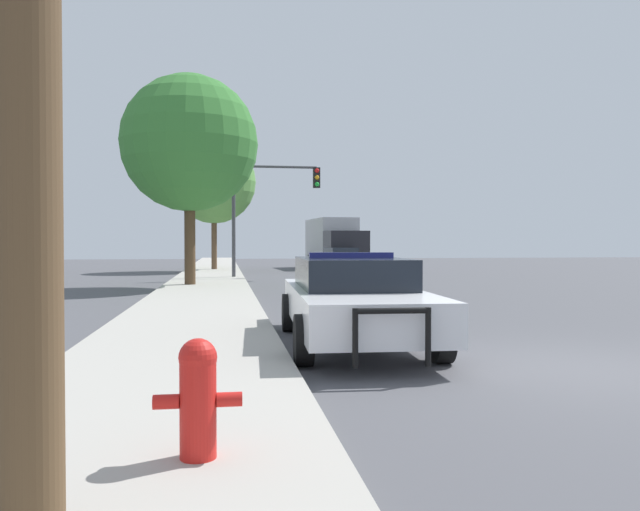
{
  "coord_description": "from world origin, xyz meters",
  "views": [
    {
      "loc": [
        -4.45,
        -7.36,
        1.62
      ],
      "look_at": [
        -0.92,
        15.62,
        1.14
      ],
      "focal_mm": 35.0,
      "sensor_mm": 36.0,
      "label": 1
    }
  ],
  "objects_px": {
    "police_car": "(353,298)",
    "box_truck": "(334,242)",
    "fire_hydrant": "(198,394)",
    "traffic_light": "(269,196)",
    "tree_sidewalk_mid": "(189,144)",
    "car_background_oncoming": "(341,259)",
    "tree_sidewalk_far": "(214,182)"
  },
  "relations": [
    {
      "from": "car_background_oncoming",
      "to": "police_car",
      "type": "bearing_deg",
      "value": 75.8
    },
    {
      "from": "traffic_light",
      "to": "tree_sidewalk_far",
      "type": "relative_size",
      "value": 0.69
    },
    {
      "from": "box_truck",
      "to": "car_background_oncoming",
      "type": "bearing_deg",
      "value": 82.41
    },
    {
      "from": "traffic_light",
      "to": "tree_sidewalk_far",
      "type": "xyz_separation_m",
      "value": [
        -2.53,
        8.04,
        1.35
      ]
    },
    {
      "from": "police_car",
      "to": "fire_hydrant",
      "type": "relative_size",
      "value": 6.54
    },
    {
      "from": "tree_sidewalk_far",
      "to": "tree_sidewalk_mid",
      "type": "distance_m",
      "value": 12.85
    },
    {
      "from": "tree_sidewalk_far",
      "to": "box_truck",
      "type": "bearing_deg",
      "value": 16.83
    },
    {
      "from": "car_background_oncoming",
      "to": "tree_sidewalk_mid",
      "type": "bearing_deg",
      "value": 51.1
    },
    {
      "from": "tree_sidewalk_mid",
      "to": "car_background_oncoming",
      "type": "bearing_deg",
      "value": 55.03
    },
    {
      "from": "police_car",
      "to": "box_truck",
      "type": "xyz_separation_m",
      "value": [
        4.63,
        27.94,
        0.91
      ]
    },
    {
      "from": "fire_hydrant",
      "to": "car_background_oncoming",
      "type": "distance_m",
      "value": 29.76
    },
    {
      "from": "police_car",
      "to": "box_truck",
      "type": "height_order",
      "value": "box_truck"
    },
    {
      "from": "police_car",
      "to": "box_truck",
      "type": "relative_size",
      "value": 0.7
    },
    {
      "from": "box_truck",
      "to": "tree_sidewalk_mid",
      "type": "distance_m",
      "value": 17.3
    },
    {
      "from": "traffic_light",
      "to": "tree_sidewalk_mid",
      "type": "bearing_deg",
      "value": -123.52
    },
    {
      "from": "fire_hydrant",
      "to": "box_truck",
      "type": "height_order",
      "value": "box_truck"
    },
    {
      "from": "traffic_light",
      "to": "box_truck",
      "type": "xyz_separation_m",
      "value": [
        4.68,
        10.22,
        -2.01
      ]
    },
    {
      "from": "tree_sidewalk_mid",
      "to": "police_car",
      "type": "bearing_deg",
      "value": -75.95
    },
    {
      "from": "fire_hydrant",
      "to": "tree_sidewalk_mid",
      "type": "height_order",
      "value": "tree_sidewalk_mid"
    },
    {
      "from": "traffic_light",
      "to": "car_background_oncoming",
      "type": "xyz_separation_m",
      "value": [
        4.35,
        5.97,
        -2.94
      ]
    },
    {
      "from": "police_car",
      "to": "fire_hydrant",
      "type": "distance_m",
      "value": 5.79
    },
    {
      "from": "fire_hydrant",
      "to": "traffic_light",
      "type": "distance_m",
      "value": 23.38
    },
    {
      "from": "fire_hydrant",
      "to": "tree_sidewalk_mid",
      "type": "relative_size",
      "value": 0.11
    },
    {
      "from": "police_car",
      "to": "box_truck",
      "type": "distance_m",
      "value": 28.34
    },
    {
      "from": "tree_sidewalk_far",
      "to": "fire_hydrant",
      "type": "bearing_deg",
      "value": -89.3
    },
    {
      "from": "traffic_light",
      "to": "car_background_oncoming",
      "type": "distance_m",
      "value": 7.95
    },
    {
      "from": "police_car",
      "to": "traffic_light",
      "type": "distance_m",
      "value": 17.96
    },
    {
      "from": "police_car",
      "to": "traffic_light",
      "type": "height_order",
      "value": "traffic_light"
    },
    {
      "from": "box_truck",
      "to": "fire_hydrant",
      "type": "bearing_deg",
      "value": 75.29
    },
    {
      "from": "fire_hydrant",
      "to": "car_background_oncoming",
      "type": "height_order",
      "value": "car_background_oncoming"
    },
    {
      "from": "fire_hydrant",
      "to": "tree_sidewalk_far",
      "type": "xyz_separation_m",
      "value": [
        -0.38,
        31.11,
        4.44
      ]
    },
    {
      "from": "fire_hydrant",
      "to": "car_background_oncoming",
      "type": "relative_size",
      "value": 0.19
    }
  ]
}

